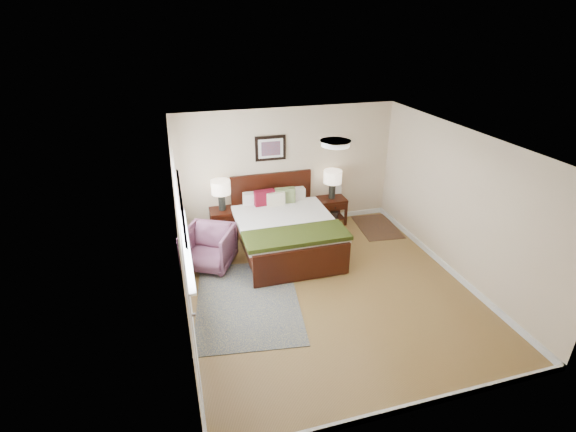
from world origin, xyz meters
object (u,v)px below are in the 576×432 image
(lamp_left, at_px, (221,189))
(rug_persian, at_px, (248,301))
(nightstand_right, at_px, (331,208))
(lamp_right, at_px, (333,179))
(nightstand_left, at_px, (223,216))
(bed, at_px, (285,224))
(armchair, at_px, (209,248))

(lamp_left, bearing_deg, rug_persian, -88.69)
(nightstand_right, bearing_deg, lamp_right, 90.00)
(nightstand_left, bearing_deg, bed, -38.32)
(armchair, bearing_deg, lamp_left, 96.07)
(bed, height_order, nightstand_right, bed)
(nightstand_left, bearing_deg, lamp_left, 90.00)
(bed, bearing_deg, nightstand_right, 33.47)
(bed, height_order, rug_persian, bed)
(bed, relative_size, nightstand_left, 3.65)
(armchair, bearing_deg, nightstand_right, 47.73)
(bed, xyz_separation_m, armchair, (-1.45, -0.19, -0.17))
(bed, relative_size, lamp_left, 3.60)
(armchair, bearing_deg, lamp_right, 47.97)
(nightstand_left, distance_m, lamp_left, 0.56)
(nightstand_left, height_order, lamp_right, lamp_right)
(nightstand_left, distance_m, lamp_right, 2.38)
(lamp_left, bearing_deg, nightstand_left, -90.00)
(nightstand_right, xyz_separation_m, lamp_right, (-0.00, 0.01, 0.66))
(bed, distance_m, nightstand_right, 1.53)
(nightstand_left, relative_size, lamp_left, 0.99)
(bed, height_order, lamp_left, lamp_left)
(bed, distance_m, rug_persian, 1.80)
(nightstand_left, height_order, rug_persian, nightstand_left)
(lamp_left, height_order, rug_persian, lamp_left)
(nightstand_right, distance_m, rug_persian, 3.21)
(nightstand_left, height_order, lamp_left, lamp_left)
(bed, bearing_deg, nightstand_left, 141.68)
(nightstand_right, bearing_deg, bed, -146.53)
(nightstand_left, relative_size, armchair, 0.73)
(bed, bearing_deg, armchair, -172.71)
(lamp_left, relative_size, armchair, 0.74)
(nightstand_left, bearing_deg, nightstand_right, 0.18)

